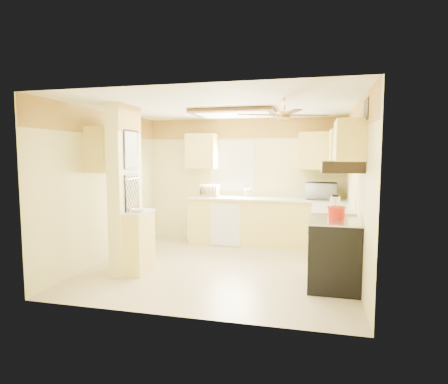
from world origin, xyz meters
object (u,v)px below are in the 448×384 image
(stove, at_px, (333,254))
(kettle, at_px, (335,202))
(dutch_oven, at_px, (336,213))
(bowl, at_px, (138,210))
(microwave, at_px, (322,191))

(stove, relative_size, kettle, 4.03)
(stove, xyz_separation_m, dutch_oven, (0.03, 0.14, 0.54))
(bowl, relative_size, kettle, 0.91)
(bowl, bearing_deg, microwave, 41.03)
(dutch_oven, bearing_deg, bowl, -174.75)
(stove, distance_m, dutch_oven, 0.56)
(stove, height_order, dutch_oven, dutch_oven)
(microwave, distance_m, kettle, 1.34)
(stove, xyz_separation_m, microwave, (-0.13, 2.18, 0.64))
(microwave, height_order, dutch_oven, microwave)
(kettle, bearing_deg, dutch_oven, -91.40)
(stove, height_order, bowl, bowl)
(microwave, xyz_separation_m, kettle, (0.18, -1.32, -0.05))
(microwave, xyz_separation_m, dutch_oven, (0.16, -2.03, -0.10))
(bowl, height_order, dutch_oven, dutch_oven)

